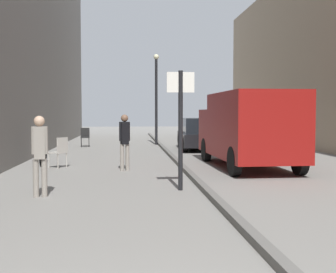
{
  "coord_description": "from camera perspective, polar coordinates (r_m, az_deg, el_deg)",
  "views": [
    {
      "loc": [
        -0.06,
        -2.31,
        1.69
      ],
      "look_at": [
        0.98,
        9.18,
        1.07
      ],
      "focal_mm": 47.23,
      "sensor_mm": 36.0,
      "label": 1
    }
  ],
  "objects": [
    {
      "name": "parked_car",
      "position": [
        20.37,
        4.15,
        0.32
      ],
      "size": [
        2.0,
        4.28,
        1.45
      ],
      "rotation": [
        0.0,
        0.0,
        -0.05
      ],
      "color": "black",
      "rests_on": "ground_plane"
    },
    {
      "name": "kerb_strip",
      "position": [
        14.5,
        1.35,
        -3.38
      ],
      "size": [
        0.16,
        40.0,
        0.12
      ],
      "primitive_type": "cube",
      "color": "#615F5B",
      "rests_on": "ground_plane"
    },
    {
      "name": "delivery_van",
      "position": [
        13.82,
        10.24,
        1.15
      ],
      "size": [
        2.15,
        5.39,
        2.29
      ],
      "rotation": [
        0.0,
        0.0,
        0.02
      ],
      "color": "maroon",
      "rests_on": "ground_plane"
    },
    {
      "name": "bicycle_leaning",
      "position": [
        15.0,
        -15.82,
        -2.05
      ],
      "size": [
        0.19,
        1.77,
        0.98
      ],
      "rotation": [
        0.0,
        0.0,
        0.07
      ],
      "color": "black",
      "rests_on": "ground_plane"
    },
    {
      "name": "street_sign_post",
      "position": [
        9.58,
        1.63,
        2.21
      ],
      "size": [
        0.6,
        0.1,
        2.6
      ],
      "rotation": [
        0.0,
        0.0,
        3.15
      ],
      "color": "black",
      "rests_on": "ground_plane"
    },
    {
      "name": "pedestrian_mid_block",
      "position": [
        12.94,
        -5.62,
        -0.23
      ],
      "size": [
        0.31,
        0.24,
        1.64
      ],
      "rotation": [
        0.0,
        0.0,
        0.32
      ],
      "color": "gray",
      "rests_on": "ground_plane"
    },
    {
      "name": "pedestrian_main_foreground",
      "position": [
        9.19,
        -16.23,
        -1.72
      ],
      "size": [
        0.32,
        0.21,
        1.63
      ],
      "rotation": [
        0.0,
        0.0,
        0.15
      ],
      "color": "gray",
      "rests_on": "ground_plane"
    },
    {
      "name": "cafe_chair_by_doorway",
      "position": [
        22.34,
        -10.65,
        0.09
      ],
      "size": [
        0.48,
        0.48,
        0.94
      ],
      "rotation": [
        0.0,
        0.0,
        3.23
      ],
      "color": "black",
      "rests_on": "ground_plane"
    },
    {
      "name": "ground_plane",
      "position": [
        14.41,
        -4.91,
        -3.67
      ],
      "size": [
        80.0,
        80.0,
        0.0
      ],
      "primitive_type": "plane",
      "color": "gray"
    },
    {
      "name": "lamp_post",
      "position": [
        23.34,
        -1.53,
        5.61
      ],
      "size": [
        0.28,
        0.28,
        4.76
      ],
      "color": "black",
      "rests_on": "ground_plane"
    },
    {
      "name": "cafe_chair_near_window",
      "position": [
        13.89,
        -13.8,
        -1.74
      ],
      "size": [
        0.61,
        0.61,
        0.94
      ],
      "rotation": [
        0.0,
        0.0,
        0.96
      ],
      "color": "#B7B2A8",
      "rests_on": "ground_plane"
    }
  ]
}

